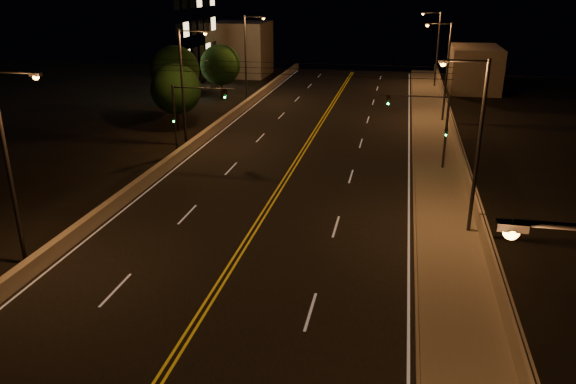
% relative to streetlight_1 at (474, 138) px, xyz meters
% --- Properties ---
extents(road, '(18.00, 120.00, 0.02)m').
position_rel_streetlight_1_xyz_m(road, '(-11.53, 0.16, -5.51)').
color(road, black).
rests_on(road, ground).
extents(sidewalk, '(3.60, 120.00, 0.30)m').
position_rel_streetlight_1_xyz_m(sidewalk, '(-0.73, 0.16, -5.37)').
color(sidewalk, gray).
rests_on(sidewalk, ground).
extents(curb, '(0.14, 120.00, 0.15)m').
position_rel_streetlight_1_xyz_m(curb, '(-2.60, 0.16, -5.45)').
color(curb, gray).
rests_on(curb, ground).
extents(parapet_wall, '(0.30, 120.00, 1.00)m').
position_rel_streetlight_1_xyz_m(parapet_wall, '(0.92, 0.16, -4.72)').
color(parapet_wall, '#AAA18E').
rests_on(parapet_wall, sidewalk).
extents(jersey_barrier, '(0.45, 120.00, 0.87)m').
position_rel_streetlight_1_xyz_m(jersey_barrier, '(-20.60, 0.16, -5.09)').
color(jersey_barrier, '#AAA18E').
rests_on(jersey_barrier, ground).
extents(distant_building_right, '(6.00, 10.00, 5.46)m').
position_rel_streetlight_1_xyz_m(distant_building_right, '(4.97, 46.17, -2.79)').
color(distant_building_right, gray).
rests_on(distant_building_right, ground).
extents(distant_building_left, '(8.00, 8.00, 7.66)m').
position_rel_streetlight_1_xyz_m(distant_building_left, '(-27.53, 51.89, -1.69)').
color(distant_building_left, gray).
rests_on(distant_building_left, ground).
extents(parapet_rail, '(0.06, 120.00, 0.06)m').
position_rel_streetlight_1_xyz_m(parapet_rail, '(0.92, 0.16, -4.19)').
color(parapet_rail, black).
rests_on(parapet_rail, parapet_wall).
extents(lane_markings, '(17.32, 116.00, 0.00)m').
position_rel_streetlight_1_xyz_m(lane_markings, '(-11.53, 0.08, -5.50)').
color(lane_markings, silver).
rests_on(lane_markings, road).
extents(streetlight_1, '(2.55, 0.28, 9.62)m').
position_rel_streetlight_1_xyz_m(streetlight_1, '(0.00, 0.00, 0.00)').
color(streetlight_1, '#2D2D33').
rests_on(streetlight_1, ground).
extents(streetlight_2, '(2.55, 0.28, 9.62)m').
position_rel_streetlight_1_xyz_m(streetlight_2, '(0.00, 26.79, 0.00)').
color(streetlight_2, '#2D2D33').
rests_on(streetlight_2, ground).
extents(streetlight_3, '(2.55, 0.28, 9.62)m').
position_rel_streetlight_1_xyz_m(streetlight_3, '(0.00, 46.55, 0.00)').
color(streetlight_3, '#2D2D33').
rests_on(streetlight_3, ground).
extents(streetlight_4, '(2.55, 0.28, 9.62)m').
position_rel_streetlight_1_xyz_m(streetlight_4, '(-21.47, -7.77, 0.00)').
color(streetlight_4, '#2D2D33').
rests_on(streetlight_4, ground).
extents(streetlight_5, '(2.55, 0.28, 9.62)m').
position_rel_streetlight_1_xyz_m(streetlight_5, '(-21.47, 14.23, 0.00)').
color(streetlight_5, '#2D2D33').
rests_on(streetlight_5, ground).
extents(streetlight_6, '(2.55, 0.28, 9.62)m').
position_rel_streetlight_1_xyz_m(streetlight_6, '(-21.47, 33.69, 0.00)').
color(streetlight_6, '#2D2D33').
rests_on(streetlight_6, ground).
extents(traffic_signal_right, '(5.11, 0.31, 5.70)m').
position_rel_streetlight_1_xyz_m(traffic_signal_right, '(-1.58, 11.20, -1.88)').
color(traffic_signal_right, '#2D2D33').
rests_on(traffic_signal_right, ground).
extents(traffic_signal_left, '(5.11, 0.31, 5.70)m').
position_rel_streetlight_1_xyz_m(traffic_signal_left, '(-20.29, 11.20, -1.88)').
color(traffic_signal_left, '#2D2D33').
rests_on(traffic_signal_left, ground).
extents(overhead_wires, '(22.00, 0.03, 0.83)m').
position_rel_streetlight_1_xyz_m(overhead_wires, '(-11.53, 9.66, 1.88)').
color(overhead_wires, black).
extents(tree_0, '(4.59, 4.59, 6.22)m').
position_rel_streetlight_1_xyz_m(tree_0, '(-24.16, 18.62, -1.60)').
color(tree_0, black).
rests_on(tree_0, ground).
extents(tree_1, '(5.14, 5.14, 6.96)m').
position_rel_streetlight_1_xyz_m(tree_1, '(-27.47, 26.60, -1.14)').
color(tree_1, black).
rests_on(tree_1, ground).
extents(tree_2, '(4.70, 4.70, 6.37)m').
position_rel_streetlight_1_xyz_m(tree_2, '(-24.91, 34.03, -1.51)').
color(tree_2, black).
rests_on(tree_2, ground).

